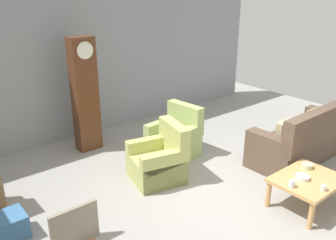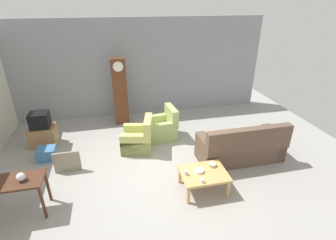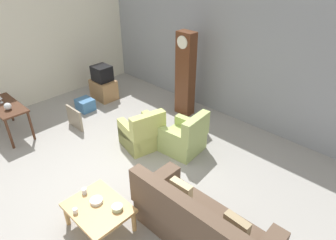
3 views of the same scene
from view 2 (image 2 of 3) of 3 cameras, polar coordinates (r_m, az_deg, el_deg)
ground_plane at (r=6.15m, az=-0.84°, el=-11.28°), size 10.40×10.40×0.00m
garage_door_wall at (r=8.73m, az=-5.90°, el=11.62°), size 8.40×0.16×3.20m
couch_floral at (r=6.58m, az=16.14°, el=-6.02°), size 2.11×0.90×1.04m
armchair_olive_near at (r=6.83m, az=-6.64°, el=-4.32°), size 0.94×0.92×0.92m
armchair_olive_far at (r=7.36m, az=-1.23°, el=-1.79°), size 0.86×0.83×0.92m
coffee_table_wood at (r=5.46m, az=8.04°, el=-12.13°), size 0.96×0.76×0.44m
console_table_dark at (r=5.53m, az=-32.65°, el=-12.53°), size 1.30×0.56×0.75m
grandfather_clock at (r=8.11m, az=-10.74°, el=6.25°), size 0.44×0.30×2.12m
tv_stand_cabinet at (r=7.80m, az=-26.24°, el=-3.23°), size 0.68×0.52×0.56m
tv_crt at (r=7.60m, az=-26.94°, el=-0.00°), size 0.48×0.44×0.42m
framed_picture_leaning at (r=6.43m, az=-21.76°, el=-8.76°), size 0.60×0.05×0.52m
storage_box_blue at (r=7.16m, az=-25.63°, el=-6.84°), size 0.43×0.39×0.31m
glass_dome_cloche at (r=5.31m, az=-30.22°, el=-11.01°), size 0.16×0.16×0.16m
cup_white_porcelain at (r=5.14m, az=7.72°, el=-13.39°), size 0.07×0.07×0.08m
cup_blue_rimmed at (r=5.30m, az=4.03°, el=-11.72°), size 0.08×0.08×0.09m
bowl_white_stacked at (r=5.40m, az=7.00°, el=-11.26°), size 0.19×0.19×0.06m
bowl_shallow_green at (r=5.61m, az=9.90°, el=-9.88°), size 0.17×0.17×0.07m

